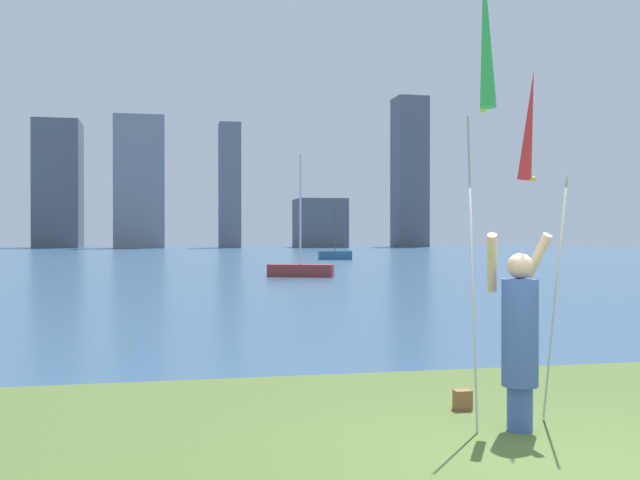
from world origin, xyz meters
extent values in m
cube|color=#2D4C6B|center=(0.00, 62.12, -0.06)|extent=(120.00, 115.75, 0.12)
cube|color=#232D14|center=(0.00, 4.25, -0.02)|extent=(120.00, 0.70, 0.02)
cylinder|color=#3F59A5|center=(0.22, 0.86, 0.23)|extent=(0.26, 0.26, 0.46)
cylinder|color=#3F59A5|center=(0.22, 0.86, 1.01)|extent=(0.37, 0.37, 1.10)
sphere|color=#D1A889|center=(0.22, 0.86, 1.70)|extent=(0.27, 0.27, 0.27)
cylinder|color=#D1A889|center=(-0.02, 1.02, 1.72)|extent=(0.27, 0.43, 0.63)
cylinder|color=#D1A889|center=(0.45, 1.02, 1.72)|extent=(0.27, 0.43, 0.63)
cylinder|color=#B2B2B7|center=(-0.25, 0.99, 1.63)|extent=(0.02, 0.28, 3.25)
cone|color=green|center=(-0.25, 0.68, 4.03)|extent=(0.16, 0.28, 1.56)
sphere|color=yellow|center=(-0.25, 0.74, 3.26)|extent=(0.06, 0.06, 0.06)
cylinder|color=#B2B2B7|center=(0.68, 0.99, 1.32)|extent=(0.02, 0.50, 2.60)
cone|color=red|center=(0.68, 1.58, 3.25)|extent=(0.16, 0.38, 1.24)
sphere|color=yellow|center=(0.68, 1.47, 2.64)|extent=(0.06, 0.06, 0.06)
cube|color=brown|center=(0.00, 1.84, 0.11)|extent=(0.19, 0.14, 0.22)
cube|color=maroon|center=(2.87, 28.18, 0.29)|extent=(3.14, 1.81, 0.58)
cylinder|color=silver|center=(2.87, 28.18, 3.19)|extent=(0.09, 0.09, 5.21)
cube|color=#2D6084|center=(9.72, 50.64, 0.34)|extent=(2.65, 1.14, 0.68)
cylinder|color=#47474C|center=(9.72, 50.64, 2.27)|extent=(0.08, 0.08, 3.17)
cube|color=#565B66|center=(-18.78, 108.46, 9.28)|extent=(6.42, 7.93, 18.55)
cube|color=gray|center=(-7.01, 103.35, 9.46)|extent=(7.09, 4.53, 18.93)
cube|color=slate|center=(5.86, 102.88, 9.13)|extent=(3.10, 3.32, 18.25)
cube|color=#565B66|center=(19.41, 102.99, 3.63)|extent=(7.21, 7.38, 7.26)
cube|color=#565B66|center=(34.40, 105.42, 11.74)|extent=(4.89, 4.97, 23.49)
camera|label=1|loc=(-3.35, -6.15, 2.02)|focal=41.64mm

